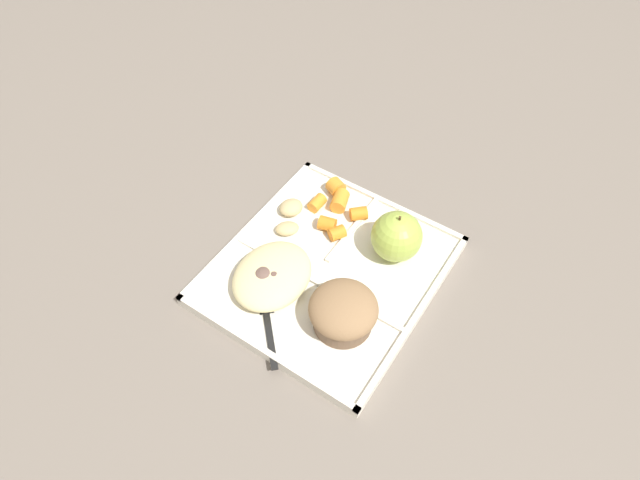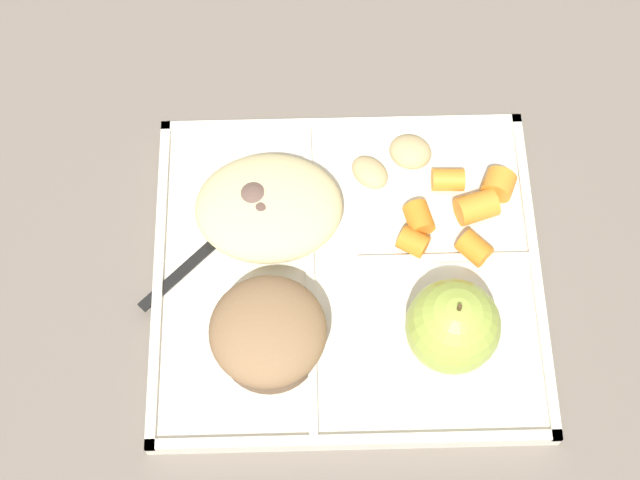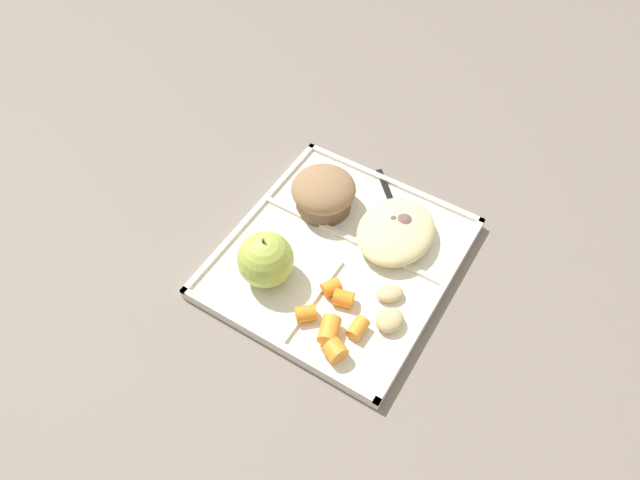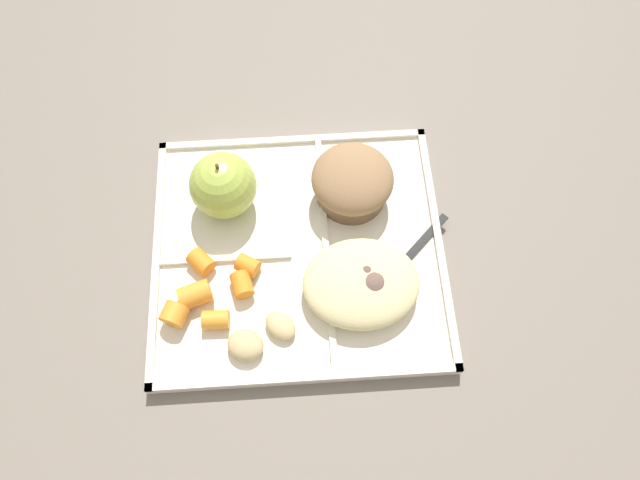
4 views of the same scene
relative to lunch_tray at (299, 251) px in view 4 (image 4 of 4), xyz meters
name	(u,v)px [view 4 (image 4 of 4)]	position (x,y,z in m)	size (l,w,h in m)	color
ground	(299,253)	(0.00, 0.00, -0.01)	(6.00, 6.00, 0.00)	slate
lunch_tray	(299,251)	(0.00, 0.00, 0.00)	(0.33, 0.30, 0.02)	silver
green_apple	(223,186)	(-0.08, 0.07, 0.04)	(0.08, 0.08, 0.08)	#A8C14C
bran_muffin	(352,182)	(0.07, 0.07, 0.04)	(0.09, 0.09, 0.06)	brown
carrot_slice_large	(201,262)	(-0.11, -0.01, 0.02)	(0.02, 0.02, 0.03)	orange
carrot_slice_back	(242,285)	(-0.06, -0.04, 0.02)	(0.02, 0.02, 0.03)	orange
carrot_slice_edge	(195,295)	(-0.11, -0.05, 0.02)	(0.02, 0.02, 0.03)	orange
carrot_slice_near_corner	(174,314)	(-0.13, -0.07, 0.02)	(0.03, 0.03, 0.02)	orange
carrot_slice_diagonal	(248,266)	(-0.06, -0.02, 0.02)	(0.02, 0.02, 0.02)	orange
carrot_slice_center	(216,320)	(-0.09, -0.08, 0.02)	(0.02, 0.02, 0.03)	orange
potato_chunk_wedge	(246,345)	(-0.06, -0.11, 0.02)	(0.04, 0.03, 0.02)	tan
potato_chunk_golden	(280,326)	(-0.02, -0.09, 0.01)	(0.04, 0.03, 0.02)	tan
egg_noodle_pile	(361,283)	(0.07, -0.05, 0.02)	(0.13, 0.10, 0.04)	beige
meatball_back	(361,284)	(0.07, -0.05, 0.02)	(0.04, 0.04, 0.04)	brown
meatball_front	(365,277)	(0.07, -0.05, 0.02)	(0.04, 0.04, 0.04)	brown
meatball_center	(373,287)	(0.08, -0.06, 0.03)	(0.04, 0.04, 0.04)	brown
plastic_fork	(403,261)	(0.12, -0.02, 0.01)	(0.11, 0.11, 0.00)	black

